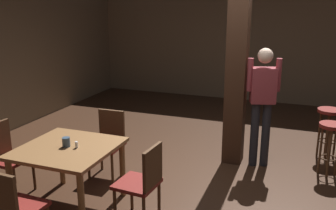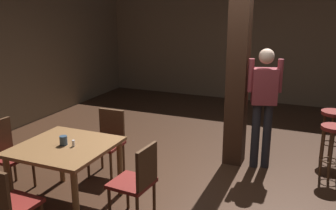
% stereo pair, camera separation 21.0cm
% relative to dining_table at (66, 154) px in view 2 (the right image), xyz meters
% --- Properties ---
extents(ground_plane, '(10.80, 10.80, 0.00)m').
position_rel_dining_table_xyz_m(ground_plane, '(1.31, 1.26, -0.64)').
color(ground_plane, '#382114').
extents(wall_back, '(8.00, 0.10, 2.80)m').
position_rel_dining_table_xyz_m(wall_back, '(1.31, 5.76, 0.76)').
color(wall_back, '#756047').
rests_on(wall_back, ground_plane).
extents(pillar, '(0.28, 0.28, 2.80)m').
position_rel_dining_table_xyz_m(pillar, '(1.51, 1.97, 0.76)').
color(pillar, '#382114').
rests_on(pillar, ground_plane).
extents(dining_table, '(1.03, 1.03, 0.75)m').
position_rel_dining_table_xyz_m(dining_table, '(0.00, 0.00, 0.00)').
color(dining_table, brown).
rests_on(dining_table, ground_plane).
extents(chair_south, '(0.44, 0.44, 0.89)m').
position_rel_dining_table_xyz_m(chair_south, '(0.03, -0.93, -0.13)').
color(chair_south, maroon).
rests_on(chair_south, ground_plane).
extents(chair_west, '(0.45, 0.45, 0.89)m').
position_rel_dining_table_xyz_m(chair_west, '(-0.94, 0.02, -0.13)').
color(chair_west, maroon).
rests_on(chair_west, ground_plane).
extents(chair_north, '(0.43, 0.43, 0.89)m').
position_rel_dining_table_xyz_m(chair_north, '(0.00, 0.90, -0.13)').
color(chair_north, maroon).
rests_on(chair_north, ground_plane).
extents(chair_east, '(0.45, 0.45, 0.89)m').
position_rel_dining_table_xyz_m(chair_east, '(0.94, -0.02, -0.13)').
color(chair_east, maroon).
rests_on(chair_east, ground_plane).
extents(napkin_cup, '(0.09, 0.09, 0.11)m').
position_rel_dining_table_xyz_m(napkin_cup, '(-0.02, -0.00, 0.17)').
color(napkin_cup, '#33475B').
rests_on(napkin_cup, dining_table).
extents(salt_shaker, '(0.03, 0.03, 0.07)m').
position_rel_dining_table_xyz_m(salt_shaker, '(0.12, 0.01, 0.15)').
color(salt_shaker, silver).
rests_on(salt_shaker, dining_table).
extents(standing_person, '(0.47, 0.29, 1.72)m').
position_rel_dining_table_xyz_m(standing_person, '(1.90, 1.95, 0.37)').
color(standing_person, maroon).
rests_on(standing_person, ground_plane).
extents(bar_stool_near, '(0.33, 0.33, 0.75)m').
position_rel_dining_table_xyz_m(bar_stool_near, '(2.84, 1.95, -0.08)').
color(bar_stool_near, maroon).
rests_on(bar_stool_near, ground_plane).
extents(bar_stool_mid, '(0.36, 0.36, 0.77)m').
position_rel_dining_table_xyz_m(bar_stool_mid, '(2.83, 2.62, -0.06)').
color(bar_stool_mid, maroon).
rests_on(bar_stool_mid, ground_plane).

